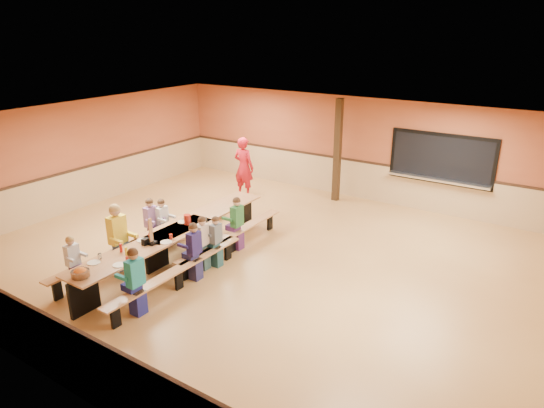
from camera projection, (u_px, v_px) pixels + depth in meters
The scene contains 23 objects.
ground at pixel (256, 256), 10.95m from camera, with size 12.00×12.00×0.00m, color #A4723E.
room_envelope at pixel (256, 228), 10.72m from camera, with size 12.04×10.04×3.02m.
kitchen_pass_through at pixel (441, 161), 12.99m from camera, with size 2.78×0.28×1.38m.
structural_post at pixel (338, 151), 13.99m from camera, with size 0.18×0.18×3.00m, color black.
cafeteria_table_main at pixel (148, 255), 9.83m from camera, with size 1.91×3.70×0.74m.
cafeteria_table_second at pixel (204, 223), 11.41m from camera, with size 1.91×3.70×0.74m.
seated_child_white_left at pixel (73, 264), 9.34m from camera, with size 0.33×0.27×1.14m, color silver, non-canonical shape.
seated_adult_yellow at pixel (118, 238), 10.15m from camera, with size 0.48×0.39×1.43m, color yellow, non-canonical shape.
seated_child_grey_left at pixel (163, 224), 11.20m from camera, with size 0.35×0.29×1.18m, color silver, non-canonical shape.
seated_child_teal_right at pixel (136, 282), 8.54m from camera, with size 0.40×0.33×1.27m, color teal, non-canonical shape.
seated_child_navy_right at pixel (195, 252), 9.76m from camera, with size 0.37×0.30×1.22m, color #201951, non-canonical shape.
seated_child_char_right at pixel (216, 242), 10.31m from camera, with size 0.33×0.27×1.13m, color #565B62, non-canonical shape.
seated_child_purple_sec at pixel (151, 224), 11.11m from camera, with size 0.37×0.31×1.22m, color #8E639F, non-canonical shape.
seated_child_green_sec at pixel (237, 224), 11.10m from camera, with size 0.39×0.32×1.25m, color #2A6430, non-canonical shape.
seated_child_tan_sec at pixel (203, 243), 10.19m from camera, with size 0.35×0.29×1.18m, color #BBA392, non-canonical shape.
standing_woman at pixel (244, 167), 14.49m from camera, with size 0.67×0.44×1.83m, color #B41420.
punch_pitcher at pixel (187, 219), 10.75m from camera, with size 0.16×0.16×0.22m, color #AE2317.
chip_bowl at pixel (80, 273), 8.49m from camera, with size 0.32×0.32×0.15m, color orange, non-canonical shape.
napkin_dispenser at pixel (145, 242), 9.75m from camera, with size 0.10×0.14×0.13m, color black.
condiment_mustard at pixel (126, 251), 9.29m from camera, with size 0.06×0.06×0.17m, color yellow.
condiment_ketchup at pixel (121, 248), 9.43m from camera, with size 0.06×0.06×0.17m, color #B2140F.
table_paddle at pixel (151, 238), 9.74m from camera, with size 0.16×0.16×0.56m.
place_settings at pixel (147, 243), 9.73m from camera, with size 0.65×3.30×0.11m, color beige, non-canonical shape.
Camera 1 is at (5.73, -8.05, 4.88)m, focal length 32.00 mm.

